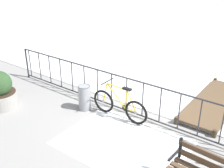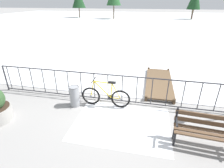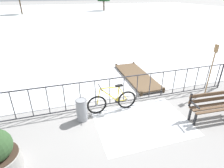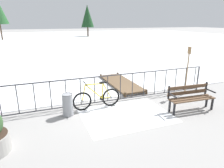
{
  "view_description": "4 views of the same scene",
  "coord_description": "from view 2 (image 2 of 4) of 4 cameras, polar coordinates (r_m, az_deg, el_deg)",
  "views": [
    {
      "loc": [
        3.41,
        -5.59,
        3.95
      ],
      "look_at": [
        -0.74,
        -0.0,
        0.75
      ],
      "focal_mm": 44.34,
      "sensor_mm": 36.0,
      "label": 1
    },
    {
      "loc": [
        1.09,
        -5.47,
        3.36
      ],
      "look_at": [
        -0.17,
        0.26,
        0.58
      ],
      "focal_mm": 28.34,
      "sensor_mm": 36.0,
      "label": 2
    },
    {
      "loc": [
        -1.81,
        -5.37,
        3.67
      ],
      "look_at": [
        -0.07,
        0.34,
        0.67
      ],
      "focal_mm": 29.87,
      "sensor_mm": 36.0,
      "label": 3
    },
    {
      "loc": [
        -2.17,
        -6.65,
        2.94
      ],
      "look_at": [
        0.13,
        -0.76,
        0.97
      ],
      "focal_mm": 32.46,
      "sensor_mm": 36.0,
      "label": 4
    }
  ],
  "objects": [
    {
      "name": "frozen_pond",
      "position": [
        34.05,
        11.08,
        19.26
      ],
      "size": [
        80.0,
        56.0,
        0.03
      ],
      "primitive_type": "cube",
      "color": "white",
      "rests_on": "ground"
    },
    {
      "name": "snow_patch",
      "position": [
        5.46,
        3.09,
        -12.59
      ],
      "size": [
        2.84,
        2.14,
        0.01
      ],
      "primitive_type": "cube",
      "color": "white",
      "rests_on": "ground"
    },
    {
      "name": "bicycle_near_railing",
      "position": [
        6.1,
        -2.07,
        -4.03
      ],
      "size": [
        1.71,
        0.52,
        0.97
      ],
      "color": "black",
      "rests_on": "ground"
    },
    {
      "name": "railing_fence",
      "position": [
        6.24,
        0.97,
        -1.34
      ],
      "size": [
        9.06,
        0.06,
        1.07
      ],
      "color": "#2D2D33",
      "rests_on": "ground"
    },
    {
      "name": "ground_plane",
      "position": [
        6.51,
        0.94,
        -5.75
      ],
      "size": [
        160.0,
        160.0,
        0.0
      ],
      "primitive_type": "plane",
      "color": "gray"
    },
    {
      "name": "trash_bin",
      "position": [
        6.25,
        -11.95,
        -3.81
      ],
      "size": [
        0.35,
        0.35,
        0.73
      ],
      "color": "gray",
      "rests_on": "ground"
    },
    {
      "name": "park_bench",
      "position": [
        5.05,
        28.67,
        -12.6
      ],
      "size": [
        1.63,
        0.58,
        0.89
      ],
      "color": "brown",
      "rests_on": "ground"
    },
    {
      "name": "wooden_dock",
      "position": [
        8.03,
        14.91,
        0.63
      ],
      "size": [
        1.1,
        3.22,
        0.2
      ],
      "color": "brown",
      "rests_on": "ground"
    }
  ]
}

